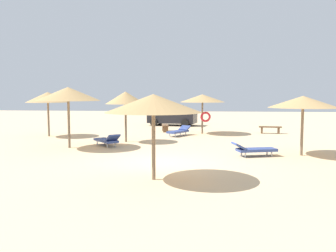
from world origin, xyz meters
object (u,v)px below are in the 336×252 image
object	(u,v)px
parasol_1	(125,98)
lounger_1	(107,140)
parasol_6	(153,103)
parasol_3	(303,102)
parasol_0	(203,99)
bench_0	(270,128)
lounger_0	(179,131)
lounger_3	(253,149)
bench_1	(165,127)
parasol_4	(48,97)
parked_car	(172,116)
parasol_5	(68,94)

from	to	relation	value
parasol_1	lounger_1	world-z (taller)	parasol_1
lounger_1	parasol_6	bearing A→B (deg)	-63.45
parasol_3	lounger_1	world-z (taller)	parasol_3
parasol_0	bench_0	bearing A→B (deg)	6.80
parasol_0	lounger_1	xyz separation A→B (m)	(-4.87, -6.16, -2.05)
lounger_1	bench_0	world-z (taller)	lounger_1
parasol_0	lounger_1	distance (m)	8.12
parasol_0	lounger_0	bearing A→B (deg)	-137.49
bench_0	lounger_3	bearing A→B (deg)	-104.73
parasol_0	bench_1	xyz separation A→B (m)	(-2.64, 1.11, -2.02)
lounger_3	bench_1	xyz separation A→B (m)	(-4.88, 9.55, 0.04)
parasol_1	lounger_1	size ratio (longest dim) A/B	1.53
lounger_3	bench_0	bearing A→B (deg)	75.27
bench_1	lounger_1	bearing A→B (deg)	-107.04
parasol_1	parasol_4	xyz separation A→B (m)	(-5.44, 2.06, 0.01)
parked_car	lounger_1	bearing A→B (deg)	-100.63
parasol_1	lounger_3	size ratio (longest dim) A/B	1.40
parasol_6	bench_1	distance (m)	14.25
parasol_4	parked_car	size ratio (longest dim) A/B	0.66
parasol_6	bench_1	xyz separation A→B (m)	(-1.16, 14.05, -2.05)
parasol_4	lounger_0	bearing A→B (deg)	7.55
parasol_4	parked_car	xyz separation A→B (m)	(7.09, 8.38, -1.65)
parasol_5	bench_1	world-z (taller)	parasol_5
parasol_0	parasol_5	world-z (taller)	parasol_5
parasol_0	bench_0	distance (m)	5.05
parasol_4	lounger_3	bearing A→B (deg)	-26.67
lounger_1	bench_0	bearing A→B (deg)	35.32
lounger_0	bench_1	distance (m)	2.73
parasol_3	parked_car	world-z (taller)	parasol_3
parasol_1	parked_car	bearing A→B (deg)	81.02
parasol_1	bench_0	bearing A→B (deg)	29.72
bench_0	parasol_6	bearing A→B (deg)	-114.28
parasol_0	lounger_3	xyz separation A→B (m)	(2.23, -8.43, -2.05)
parasol_5	lounger_3	size ratio (longest dim) A/B	1.57
parasol_4	bench_1	size ratio (longest dim) A/B	1.81
parasol_5	lounger_1	distance (m)	3.03
lounger_1	lounger_0	bearing A→B (deg)	54.76
parasol_4	bench_0	world-z (taller)	parasol_4
parasol_6	parked_car	size ratio (longest dim) A/B	0.71
parasol_0	lounger_0	xyz separation A→B (m)	(-1.48, -1.36, -2.06)
parasol_3	bench_1	world-z (taller)	parasol_3
parasol_0	lounger_1	world-z (taller)	parasol_0
parasol_1	parasol_6	size ratio (longest dim) A/B	0.93
parasol_6	lounger_1	bearing A→B (deg)	116.55
lounger_0	bench_0	world-z (taller)	lounger_0
parasol_3	parasol_6	bearing A→B (deg)	-139.76
parasol_5	parked_car	bearing A→B (deg)	72.74
bench_1	parked_car	distance (m)	4.84
parasol_1	parked_car	distance (m)	10.69
parasol_5	parasol_6	bearing A→B (deg)	-49.69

